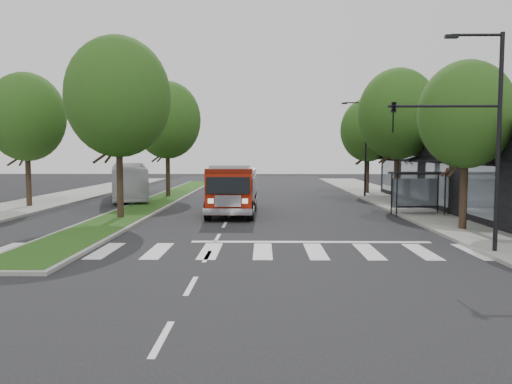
# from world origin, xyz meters

# --- Properties ---
(ground) EXTENTS (140.00, 140.00, 0.00)m
(ground) POSITION_xyz_m (0.00, 0.00, 0.00)
(ground) COLOR black
(ground) RESTS_ON ground
(sidewalk_right) EXTENTS (5.00, 80.00, 0.15)m
(sidewalk_right) POSITION_xyz_m (12.50, 10.00, 0.07)
(sidewalk_right) COLOR gray
(sidewalk_right) RESTS_ON ground
(sidewalk_left) EXTENTS (5.00, 80.00, 0.15)m
(sidewalk_left) POSITION_xyz_m (-14.50, 10.00, 0.07)
(sidewalk_left) COLOR gray
(sidewalk_left) RESTS_ON ground
(median) EXTENTS (3.00, 50.00, 0.15)m
(median) POSITION_xyz_m (-6.00, 18.00, 0.08)
(median) COLOR gray
(median) RESTS_ON ground
(storefront_row) EXTENTS (8.00, 30.00, 5.00)m
(storefront_row) POSITION_xyz_m (17.00, 10.00, 2.50)
(storefront_row) COLOR black
(storefront_row) RESTS_ON ground
(bus_shelter) EXTENTS (3.20, 1.60, 2.61)m
(bus_shelter) POSITION_xyz_m (11.20, 8.15, 2.04)
(bus_shelter) COLOR black
(bus_shelter) RESTS_ON ground
(tree_right_near) EXTENTS (4.40, 4.40, 8.05)m
(tree_right_near) POSITION_xyz_m (11.50, 2.00, 5.51)
(tree_right_near) COLOR black
(tree_right_near) RESTS_ON ground
(tree_right_mid) EXTENTS (5.60, 5.60, 9.72)m
(tree_right_mid) POSITION_xyz_m (11.50, 14.00, 6.49)
(tree_right_mid) COLOR black
(tree_right_mid) RESTS_ON ground
(tree_right_far) EXTENTS (5.00, 5.00, 8.73)m
(tree_right_far) POSITION_xyz_m (11.50, 24.00, 5.84)
(tree_right_far) COLOR black
(tree_right_far) RESTS_ON ground
(tree_median_near) EXTENTS (5.80, 5.80, 10.16)m
(tree_median_near) POSITION_xyz_m (-6.00, 6.00, 6.81)
(tree_median_near) COLOR black
(tree_median_near) RESTS_ON ground
(tree_median_far) EXTENTS (5.60, 5.60, 9.72)m
(tree_median_far) POSITION_xyz_m (-6.00, 20.00, 6.49)
(tree_median_far) COLOR black
(tree_median_far) RESTS_ON ground
(tree_left_mid) EXTENTS (5.20, 5.20, 9.16)m
(tree_left_mid) POSITION_xyz_m (-14.00, 12.00, 6.16)
(tree_left_mid) COLOR black
(tree_left_mid) RESTS_ON ground
(streetlight_right_near) EXTENTS (4.08, 0.22, 8.00)m
(streetlight_right_near) POSITION_xyz_m (9.61, -3.50, 4.67)
(streetlight_right_near) COLOR black
(streetlight_right_near) RESTS_ON ground
(streetlight_right_far) EXTENTS (2.11, 0.20, 8.00)m
(streetlight_right_far) POSITION_xyz_m (10.35, 20.00, 4.48)
(streetlight_right_far) COLOR black
(streetlight_right_far) RESTS_ON ground
(fire_engine) EXTENTS (2.79, 8.82, 3.05)m
(fire_engine) POSITION_xyz_m (0.16, 9.04, 1.46)
(fire_engine) COLOR #5D0F05
(fire_engine) RESTS_ON ground
(city_bus) EXTENTS (5.46, 10.90, 2.96)m
(city_bus) POSITION_xyz_m (-8.72, 17.70, 1.48)
(city_bus) COLOR silver
(city_bus) RESTS_ON ground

